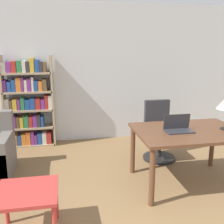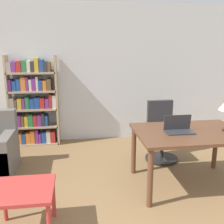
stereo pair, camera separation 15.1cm
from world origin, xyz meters
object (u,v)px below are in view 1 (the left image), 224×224
object	(u,v)px
office_chair	(158,134)
bookshelf	(28,104)
desk	(188,137)
side_table_blue	(27,198)
laptop	(178,128)

from	to	relation	value
office_chair	bookshelf	xyz separation A→B (m)	(-2.23, 1.01, 0.38)
bookshelf	desk	bearing A→B (deg)	-39.85
desk	bookshelf	size ratio (longest dim) A/B	0.82
side_table_blue	office_chair	bearing A→B (deg)	40.00
office_chair	bookshelf	world-z (taller)	bookshelf
office_chair	side_table_blue	bearing A→B (deg)	-140.00
office_chair	bookshelf	bearing A→B (deg)	155.62
laptop	side_table_blue	size ratio (longest dim) A/B	0.62
desk	side_table_blue	size ratio (longest dim) A/B	2.40
desk	office_chair	bearing A→B (deg)	94.62
desk	side_table_blue	xyz separation A→B (m)	(-2.02, -0.72, -0.24)
side_table_blue	bookshelf	size ratio (longest dim) A/B	0.34
laptop	bookshelf	world-z (taller)	bookshelf
laptop	side_table_blue	world-z (taller)	laptop
laptop	bookshelf	size ratio (longest dim) A/B	0.21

